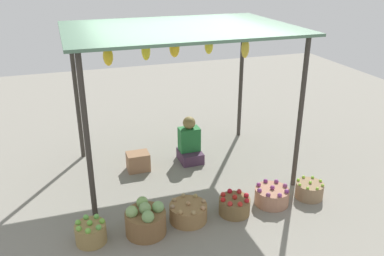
# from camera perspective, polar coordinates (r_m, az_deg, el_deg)

# --- Properties ---
(ground_plane) EXTENTS (14.00, 14.00, 0.00)m
(ground_plane) POSITION_cam_1_polar(r_m,az_deg,el_deg) (6.63, -1.53, -5.82)
(ground_plane) COLOR gray
(market_stall_structure) EXTENTS (3.23, 2.28, 2.28)m
(market_stall_structure) POSITION_cam_1_polar(r_m,az_deg,el_deg) (5.93, -1.80, 12.32)
(market_stall_structure) COLOR #38332D
(market_stall_structure) RESTS_ON ground
(vendor_person) EXTENTS (0.36, 0.44, 0.78)m
(vendor_person) POSITION_cam_1_polar(r_m,az_deg,el_deg) (6.79, -0.34, -2.26)
(vendor_person) COLOR #452E45
(vendor_person) RESTS_ON ground
(basket_green_apples) EXTENTS (0.37, 0.37, 0.30)m
(basket_green_apples) POSITION_cam_1_polar(r_m,az_deg,el_deg) (5.17, -14.02, -14.04)
(basket_green_apples) COLOR #997E4A
(basket_green_apples) RESTS_ON ground
(basket_cabbages) EXTENTS (0.51, 0.51, 0.43)m
(basket_cabbages) POSITION_cam_1_polar(r_m,az_deg,el_deg) (5.16, -6.53, -12.73)
(basket_cabbages) COLOR brown
(basket_cabbages) RESTS_ON ground
(basket_potatoes) EXTENTS (0.49, 0.49, 0.28)m
(basket_potatoes) POSITION_cam_1_polar(r_m,az_deg,el_deg) (5.39, -0.53, -11.73)
(basket_potatoes) COLOR olive
(basket_potatoes) RESTS_ON ground
(basket_red_apples) EXTENTS (0.42, 0.42, 0.28)m
(basket_red_apples) POSITION_cam_1_polar(r_m,az_deg,el_deg) (5.55, 5.97, -10.74)
(basket_red_apples) COLOR brown
(basket_red_apples) RESTS_ON ground
(basket_purple_onions) EXTENTS (0.47, 0.47, 0.28)m
(basket_purple_onions) POSITION_cam_1_polar(r_m,az_deg,el_deg) (5.82, 11.13, -9.32)
(basket_purple_onions) COLOR #A7765D
(basket_purple_onions) RESTS_ON ground
(basket_limes) EXTENTS (0.39, 0.39, 0.26)m
(basket_limes) POSITION_cam_1_polar(r_m,az_deg,el_deg) (6.09, 16.14, -8.36)
(basket_limes) COLOR #8C7051
(basket_limes) RESTS_ON ground
(wooden_crate_near_vendor) EXTENTS (0.35, 0.27, 0.30)m
(wooden_crate_near_vendor) POSITION_cam_1_polar(r_m,az_deg,el_deg) (6.61, -7.57, -4.68)
(wooden_crate_near_vendor) COLOR #946A4A
(wooden_crate_near_vendor) RESTS_ON ground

